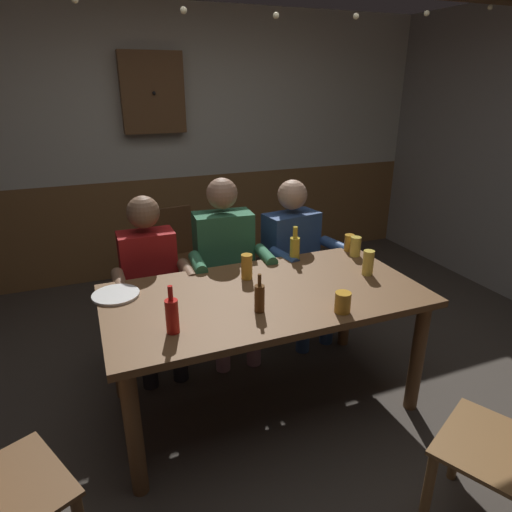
{
  "coord_description": "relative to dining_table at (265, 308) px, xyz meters",
  "views": [
    {
      "loc": [
        -0.88,
        -2.08,
        1.87
      ],
      "look_at": [
        0.0,
        0.14,
        0.93
      ],
      "focal_mm": 31.09,
      "sensor_mm": 36.0,
      "label": 1
    }
  ],
  "objects": [
    {
      "name": "pint_glass_1",
      "position": [
        0.79,
        0.3,
        0.17
      ],
      "size": [
        0.07,
        0.07,
        0.13
      ],
      "primitive_type": "cylinder",
      "color": "#E5C64C",
      "rests_on": "dining_table"
    },
    {
      "name": "pint_glass_2",
      "position": [
        0.28,
        -0.36,
        0.16
      ],
      "size": [
        0.08,
        0.08,
        0.11
      ],
      "primitive_type": "cylinder",
      "color": "gold",
      "rests_on": "dining_table"
    },
    {
      "name": "pint_glass_3",
      "position": [
        -0.03,
        0.22,
        0.18
      ],
      "size": [
        0.07,
        0.07,
        0.16
      ],
      "primitive_type": "cylinder",
      "color": "gold",
      "rests_on": "dining_table"
    },
    {
      "name": "bottle_0",
      "position": [
        0.38,
        0.4,
        0.19
      ],
      "size": [
        0.07,
        0.07,
        0.23
      ],
      "color": "gold",
      "rests_on": "dining_table"
    },
    {
      "name": "back_wall_wainscot",
      "position": [
        0.0,
        2.34,
        -0.16
      ],
      "size": [
        5.28,
        0.12,
        0.98
      ],
      "primitive_type": "cube",
      "color": "brown",
      "rests_on": "ground_plane"
    },
    {
      "name": "bottle_2",
      "position": [
        -0.11,
        -0.19,
        0.18
      ],
      "size": [
        0.05,
        0.05,
        0.21
      ],
      "color": "#593314",
      "rests_on": "dining_table"
    },
    {
      "name": "bottle_1",
      "position": [
        -0.57,
        -0.23,
        0.19
      ],
      "size": [
        0.06,
        0.06,
        0.24
      ],
      "color": "red",
      "rests_on": "dining_table"
    },
    {
      "name": "chair_empty_near_right",
      "position": [
        -0.22,
        1.42,
        -0.18
      ],
      "size": [
        0.5,
        0.5,
        0.88
      ],
      "rotation": [
        0.0,
        0.0,
        -2.99
      ],
      "color": "brown",
      "rests_on": "ground_plane"
    },
    {
      "name": "string_lights",
      "position": [
        -0.0,
        0.49,
        1.61
      ],
      "size": [
        3.74,
        0.04,
        0.16
      ],
      "color": "#F9EAB2"
    },
    {
      "name": "person_0",
      "position": [
        -0.54,
        0.68,
        0.0
      ],
      "size": [
        0.51,
        0.51,
        1.19
      ],
      "rotation": [
        0.0,
        0.0,
        3.14
      ],
      "color": "#AD1919",
      "rests_on": "ground_plane"
    },
    {
      "name": "person_2",
      "position": [
        0.55,
        0.69,
        0.02
      ],
      "size": [
        0.58,
        0.57,
        1.21
      ],
      "rotation": [
        0.0,
        0.0,
        3.3
      ],
      "color": "#2D4C84",
      "rests_on": "ground_plane"
    },
    {
      "name": "pint_glass_4",
      "position": [
        0.69,
        -0.0,
        0.18
      ],
      "size": [
        0.07,
        0.07,
        0.16
      ],
      "primitive_type": "cylinder",
      "color": "#E5C64C",
      "rests_on": "dining_table"
    },
    {
      "name": "ground_plane",
      "position": [
        0.0,
        -0.0,
        -0.65
      ],
      "size": [
        6.34,
        6.34,
        0.0
      ],
      "primitive_type": "plane",
      "color": "#423A33"
    },
    {
      "name": "back_wall_upper",
      "position": [
        0.0,
        2.34,
        1.1
      ],
      "size": [
        5.28,
        0.12,
        1.55
      ],
      "primitive_type": "cube",
      "color": "beige"
    },
    {
      "name": "pint_glass_0",
      "position": [
        0.81,
        0.4,
        0.16
      ],
      "size": [
        0.07,
        0.07,
        0.12
      ],
      "primitive_type": "cylinder",
      "color": "gold",
      "rests_on": "dining_table"
    },
    {
      "name": "dining_table",
      "position": [
        0.0,
        0.0,
        0.0
      ],
      "size": [
        1.79,
        0.93,
        0.75
      ],
      "color": "brown",
      "rests_on": "ground_plane"
    },
    {
      "name": "person_1",
      "position": [
        -0.01,
        0.69,
        0.04
      ],
      "size": [
        0.56,
        0.55,
        1.26
      ],
      "rotation": [
        0.0,
        0.0,
        3.07
      ],
      "color": "#33724C",
      "rests_on": "ground_plane"
    },
    {
      "name": "wall_dart_cabinet",
      "position": [
        -0.18,
        2.21,
        1.12
      ],
      "size": [
        0.56,
        0.15,
        0.7
      ],
      "color": "brown"
    },
    {
      "name": "plate_0",
      "position": [
        -0.79,
        0.27,
        0.11
      ],
      "size": [
        0.26,
        0.26,
        0.01
      ],
      "primitive_type": "cylinder",
      "color": "white",
      "rests_on": "dining_table"
    }
  ]
}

